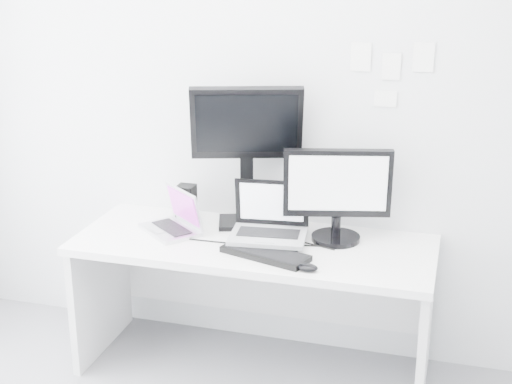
% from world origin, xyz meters
% --- Properties ---
extents(back_wall, '(3.60, 0.00, 3.60)m').
position_xyz_m(back_wall, '(0.00, 1.60, 1.35)').
color(back_wall, silver).
rests_on(back_wall, ground).
extents(desk, '(1.80, 0.70, 0.73)m').
position_xyz_m(desk, '(0.00, 1.25, 0.36)').
color(desk, white).
rests_on(desk, ground).
extents(macbook, '(0.39, 0.38, 0.23)m').
position_xyz_m(macbook, '(-0.45, 1.26, 0.85)').
color(macbook, '#B9B9BE').
rests_on(macbook, desk).
extents(speaker, '(0.12, 0.12, 0.19)m').
position_xyz_m(speaker, '(-0.44, 1.47, 0.82)').
color(speaker, black).
rests_on(speaker, desk).
extents(dell_laptop, '(0.40, 0.33, 0.31)m').
position_xyz_m(dell_laptop, '(0.08, 1.24, 0.89)').
color(dell_laptop, '#A2A4A8').
rests_on(dell_laptop, desk).
extents(rear_monitor, '(0.60, 0.37, 0.77)m').
position_xyz_m(rear_monitor, '(-0.10, 1.47, 1.12)').
color(rear_monitor, black).
rests_on(rear_monitor, desk).
extents(samsung_monitor, '(0.58, 0.37, 0.49)m').
position_xyz_m(samsung_monitor, '(0.39, 1.38, 0.97)').
color(samsung_monitor, black).
rests_on(samsung_monitor, desk).
extents(keyboard, '(0.46, 0.27, 0.03)m').
position_xyz_m(keyboard, '(0.11, 1.08, 0.74)').
color(keyboard, black).
rests_on(keyboard, desk).
extents(mouse, '(0.11, 0.07, 0.03)m').
position_xyz_m(mouse, '(0.33, 0.98, 0.75)').
color(mouse, black).
rests_on(mouse, desk).
extents(wall_note_0, '(0.10, 0.00, 0.14)m').
position_xyz_m(wall_note_0, '(0.45, 1.59, 1.62)').
color(wall_note_0, white).
rests_on(wall_note_0, back_wall).
extents(wall_note_1, '(0.09, 0.00, 0.13)m').
position_xyz_m(wall_note_1, '(0.60, 1.59, 1.58)').
color(wall_note_1, white).
rests_on(wall_note_1, back_wall).
extents(wall_note_2, '(0.10, 0.00, 0.14)m').
position_xyz_m(wall_note_2, '(0.75, 1.59, 1.63)').
color(wall_note_2, white).
rests_on(wall_note_2, back_wall).
extents(wall_note_3, '(0.11, 0.00, 0.08)m').
position_xyz_m(wall_note_3, '(0.58, 1.59, 1.42)').
color(wall_note_3, white).
rests_on(wall_note_3, back_wall).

